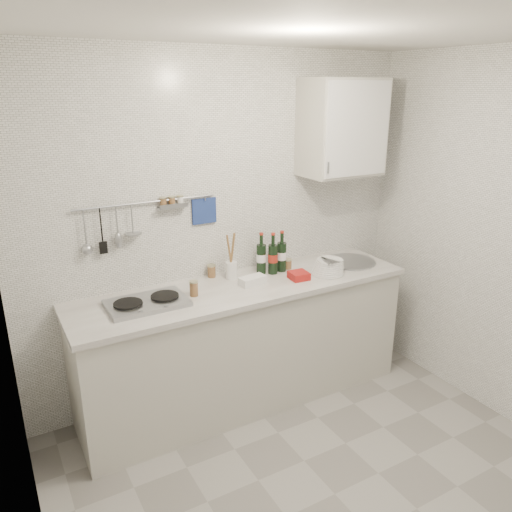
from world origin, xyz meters
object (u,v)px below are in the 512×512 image
(plate_stack_sink, at_px, (329,267))
(wall_cabinet, at_px, (342,128))
(wine_bottles, at_px, (272,253))
(utensil_crock, at_px, (232,268))
(plate_stack_hob, at_px, (132,308))

(plate_stack_sink, bearing_deg, wall_cabinet, 42.88)
(plate_stack_sink, bearing_deg, wine_bottles, 148.64)
(plate_stack_sink, distance_m, utensil_crock, 0.73)
(wall_cabinet, height_order, plate_stack_hob, wall_cabinet)
(plate_stack_sink, bearing_deg, utensil_crock, 159.38)
(wine_bottles, relative_size, utensil_crock, 0.90)
(wine_bottles, bearing_deg, wall_cabinet, 0.46)
(plate_stack_sink, bearing_deg, plate_stack_hob, 177.10)
(plate_stack_sink, distance_m, wine_bottles, 0.43)
(wall_cabinet, distance_m, wine_bottles, 1.06)
(wall_cabinet, xyz_separation_m, wine_bottles, (-0.60, -0.00, -0.87))
(plate_stack_hob, relative_size, wine_bottles, 0.79)
(plate_stack_sink, height_order, utensil_crock, utensil_crock)
(wall_cabinet, height_order, plate_stack_sink, wall_cabinet)
(wall_cabinet, xyz_separation_m, utensil_crock, (-0.92, 0.03, -0.95))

